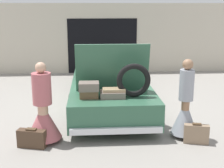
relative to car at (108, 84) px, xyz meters
The scene contains 7 objects.
ground_plane 0.56m from the car, 93.02° to the left, with size 40.00×40.00×0.00m, color gray.
garage_wall_back 4.35m from the car, 90.01° to the left, with size 12.00×0.14×2.80m.
car is the anchor object (origin of this frame).
person_left 2.88m from the car, 120.36° to the right, with size 0.71×0.71×1.64m.
person_right 2.85m from the car, 59.37° to the right, with size 0.56×0.56×1.66m.
suitcase_beside_left_person 3.23m from the car, 121.01° to the right, with size 0.58×0.31×0.39m.
suitcase_beside_right_person 3.24m from the car, 60.14° to the right, with size 0.51×0.26×0.42m.
Camera 1 is at (-0.48, -8.47, 2.68)m, focal length 50.00 mm.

